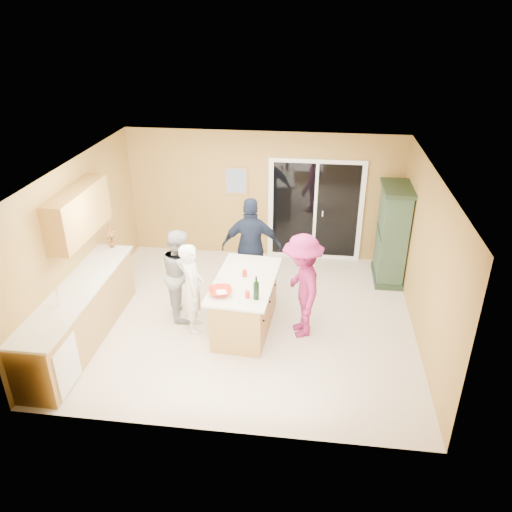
# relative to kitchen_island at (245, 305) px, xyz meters

# --- Properties ---
(floor) EXTENTS (5.50, 5.50, 0.00)m
(floor) POSITION_rel_kitchen_island_xyz_m (-0.02, 0.24, -0.42)
(floor) COLOR beige
(floor) RESTS_ON ground
(ceiling) EXTENTS (5.50, 5.00, 0.10)m
(ceiling) POSITION_rel_kitchen_island_xyz_m (-0.02, 0.24, 2.18)
(ceiling) COLOR white
(ceiling) RESTS_ON wall_back
(wall_back) EXTENTS (5.50, 0.10, 2.60)m
(wall_back) POSITION_rel_kitchen_island_xyz_m (-0.02, 2.74, 0.88)
(wall_back) COLOR tan
(wall_back) RESTS_ON ground
(wall_front) EXTENTS (5.50, 0.10, 2.60)m
(wall_front) POSITION_rel_kitchen_island_xyz_m (-0.02, -2.26, 0.88)
(wall_front) COLOR tan
(wall_front) RESTS_ON ground
(wall_left) EXTENTS (0.10, 5.00, 2.60)m
(wall_left) POSITION_rel_kitchen_island_xyz_m (-2.77, 0.24, 0.88)
(wall_left) COLOR tan
(wall_left) RESTS_ON ground
(wall_right) EXTENTS (0.10, 5.00, 2.60)m
(wall_right) POSITION_rel_kitchen_island_xyz_m (2.73, 0.24, 0.88)
(wall_right) COLOR tan
(wall_right) RESTS_ON ground
(left_cabinet_run) EXTENTS (0.65, 3.05, 1.24)m
(left_cabinet_run) POSITION_rel_kitchen_island_xyz_m (-2.46, -0.81, 0.04)
(left_cabinet_run) COLOR #A2783F
(left_cabinet_run) RESTS_ON floor
(upper_cabinets) EXTENTS (0.35, 1.60, 0.75)m
(upper_cabinets) POSITION_rel_kitchen_island_xyz_m (-2.59, 0.04, 1.45)
(upper_cabinets) COLOR #A2783F
(upper_cabinets) RESTS_ON wall_left
(sliding_door) EXTENTS (1.90, 0.07, 2.10)m
(sliding_door) POSITION_rel_kitchen_island_xyz_m (1.03, 2.70, 0.63)
(sliding_door) COLOR white
(sliding_door) RESTS_ON floor
(framed_picture) EXTENTS (0.46, 0.04, 0.56)m
(framed_picture) POSITION_rel_kitchen_island_xyz_m (-0.57, 2.71, 1.18)
(framed_picture) COLOR #A87A54
(framed_picture) RESTS_ON wall_back
(kitchen_island) EXTENTS (1.04, 1.77, 0.90)m
(kitchen_island) POSITION_rel_kitchen_island_xyz_m (0.00, 0.00, 0.00)
(kitchen_island) COLOR #A2783F
(kitchen_island) RESTS_ON floor
(green_hutch) EXTENTS (0.53, 1.01, 1.86)m
(green_hutch) POSITION_rel_kitchen_island_xyz_m (2.47, 1.98, 0.49)
(green_hutch) COLOR #1F3221
(green_hutch) RESTS_ON floor
(woman_white) EXTENTS (0.49, 0.62, 1.51)m
(woman_white) POSITION_rel_kitchen_island_xyz_m (-0.82, -0.12, 0.34)
(woman_white) COLOR white
(woman_white) RESTS_ON floor
(woman_grey) EXTENTS (0.82, 0.92, 1.55)m
(woman_grey) POSITION_rel_kitchen_island_xyz_m (-1.11, 0.28, 0.35)
(woman_grey) COLOR #AAAAAD
(woman_grey) RESTS_ON floor
(woman_navy) EXTENTS (1.10, 0.52, 1.82)m
(woman_navy) POSITION_rel_kitchen_island_xyz_m (-0.04, 1.14, 0.49)
(woman_navy) COLOR #181F35
(woman_navy) RESTS_ON floor
(woman_magenta) EXTENTS (0.89, 1.23, 1.71)m
(woman_magenta) POSITION_rel_kitchen_island_xyz_m (0.89, -0.02, 0.43)
(woman_magenta) COLOR #942052
(woman_magenta) RESTS_ON floor
(serving_bowl) EXTENTS (0.42, 0.42, 0.08)m
(serving_bowl) POSITION_rel_kitchen_island_xyz_m (-0.30, -0.47, 0.52)
(serving_bowl) COLOR red
(serving_bowl) RESTS_ON kitchen_island
(tulip_vase) EXTENTS (0.23, 0.19, 0.37)m
(tulip_vase) POSITION_rel_kitchen_island_xyz_m (-2.47, 0.76, 0.70)
(tulip_vase) COLOR #B6121A
(tulip_vase) RESTS_ON left_cabinet_run
(tumbler_near) EXTENTS (0.07, 0.07, 0.10)m
(tumbler_near) POSITION_rel_kitchen_island_xyz_m (0.12, -0.52, 0.53)
(tumbler_near) COLOR red
(tumbler_near) RESTS_ON kitchen_island
(tumbler_far) EXTENTS (0.08, 0.08, 0.11)m
(tumbler_far) POSITION_rel_kitchen_island_xyz_m (-0.02, 0.10, 0.53)
(tumbler_far) COLOR red
(tumbler_far) RESTS_ON kitchen_island
(wine_bottle) EXTENTS (0.08, 0.08, 0.37)m
(wine_bottle) POSITION_rel_kitchen_island_xyz_m (0.25, -0.54, 0.62)
(wine_bottle) COLOR black
(wine_bottle) RESTS_ON kitchen_island
(white_plate) EXTENTS (0.28, 0.28, 0.02)m
(white_plate) POSITION_rel_kitchen_island_xyz_m (-0.26, -0.43, 0.48)
(white_plate) COLOR white
(white_plate) RESTS_ON kitchen_island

